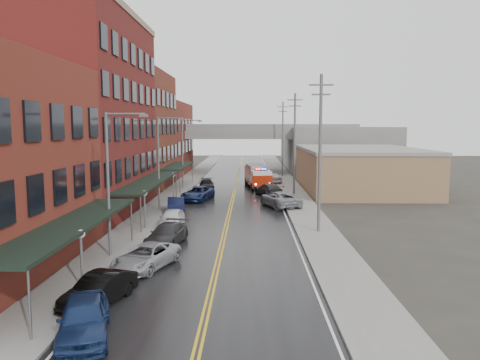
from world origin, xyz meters
name	(u,v)px	position (x,y,z in m)	size (l,w,h in m)	color
ground	(207,308)	(0.00, 0.00, 0.00)	(220.00, 220.00, 0.00)	#2D2B26
road	(232,201)	(0.00, 30.00, 0.01)	(11.00, 160.00, 0.02)	black
sidewalk_left	(165,200)	(-7.30, 30.00, 0.07)	(3.00, 160.00, 0.15)	slate
sidewalk_right	(299,201)	(7.30, 30.00, 0.07)	(3.00, 160.00, 0.15)	slate
curb_left	(180,201)	(-5.65, 30.00, 0.07)	(0.30, 160.00, 0.15)	gray
curb_right	(284,201)	(5.65, 30.00, 0.07)	(0.30, 160.00, 0.15)	gray
brick_building_b	(86,117)	(-13.30, 23.00, 9.00)	(9.00, 20.00, 18.00)	maroon
brick_building_c	(133,131)	(-13.30, 40.50, 7.50)	(9.00, 15.00, 15.00)	maroon
brick_building_far	(159,139)	(-13.30, 58.00, 6.00)	(9.00, 20.00, 12.00)	maroon
tan_building	(359,170)	(16.00, 40.00, 2.50)	(14.00, 22.00, 5.00)	#936B4F
right_far_block	(333,148)	(18.00, 70.00, 4.00)	(18.00, 30.00, 8.00)	slate
awning_0	(74,224)	(-7.49, 4.00, 2.99)	(2.60, 16.00, 3.09)	black
awning_1	(149,182)	(-7.49, 23.00, 2.99)	(2.60, 18.00, 3.09)	black
awning_2	(178,166)	(-7.49, 40.50, 2.99)	(2.60, 13.00, 3.09)	black
globe_lamp_0	(81,246)	(-6.40, 2.00, 2.31)	(0.44, 0.44, 3.12)	#59595B
globe_lamp_1	(145,201)	(-6.40, 16.00, 2.31)	(0.44, 0.44, 3.12)	#59595B
globe_lamp_2	(173,180)	(-6.40, 30.00, 2.31)	(0.44, 0.44, 3.12)	#59595B
street_lamp_0	(112,175)	(-6.55, 8.00, 5.19)	(2.64, 0.22, 9.00)	#59595B
street_lamp_1	(161,158)	(-6.55, 24.00, 5.19)	(2.64, 0.22, 9.00)	#59595B
street_lamp_2	(184,149)	(-6.55, 40.00, 5.19)	(2.64, 0.22, 9.00)	#59595B
utility_pole_0	(320,151)	(7.20, 15.00, 6.31)	(1.80, 0.24, 12.00)	#59595B
utility_pole_1	(295,142)	(7.20, 35.00, 6.31)	(1.80, 0.24, 12.00)	#59595B
utility_pole_2	(283,138)	(7.20, 55.00, 6.31)	(1.80, 0.24, 12.00)	#59595B
overpass	(239,139)	(0.00, 62.00, 5.99)	(40.00, 10.00, 7.50)	slate
fire_truck	(258,176)	(3.00, 41.56, 1.59)	(4.08, 8.31, 2.93)	#A51E07
parked_car_left_0	(84,318)	(-4.49, -3.14, 0.79)	(1.87, 4.65, 1.58)	navy
parked_car_left_1	(99,289)	(-5.00, 0.30, 0.71)	(1.50, 4.30, 1.42)	black
parked_car_left_2	(146,257)	(-4.05, 5.83, 0.69)	(2.30, 4.98, 1.38)	#9C9EA3
parked_car_left_3	(167,234)	(-3.83, 11.30, 0.70)	(1.97, 4.85, 1.41)	#2B2C2E
parked_car_left_4	(172,218)	(-4.40, 16.80, 0.74)	(1.74, 4.33, 1.48)	silver
parked_car_left_5	(176,206)	(-5.00, 22.81, 0.73)	(1.55, 4.43, 1.46)	black
parked_car_left_6	(198,194)	(-3.83, 30.63, 0.76)	(2.53, 5.49, 1.53)	#13204A
parked_car_left_7	(207,185)	(-3.60, 39.20, 0.67)	(1.89, 4.64, 1.35)	black
parked_car_right_0	(280,199)	(5.00, 26.57, 0.80)	(2.67, 5.79, 1.61)	gray
parked_car_right_1	(269,190)	(4.16, 34.20, 0.74)	(2.08, 5.13, 1.49)	#252628
parked_car_right_2	(271,178)	(5.00, 46.20, 0.81)	(1.90, 4.73, 1.61)	silver
parked_car_right_3	(265,175)	(4.31, 50.28, 0.83)	(1.76, 5.04, 1.66)	#0E1534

